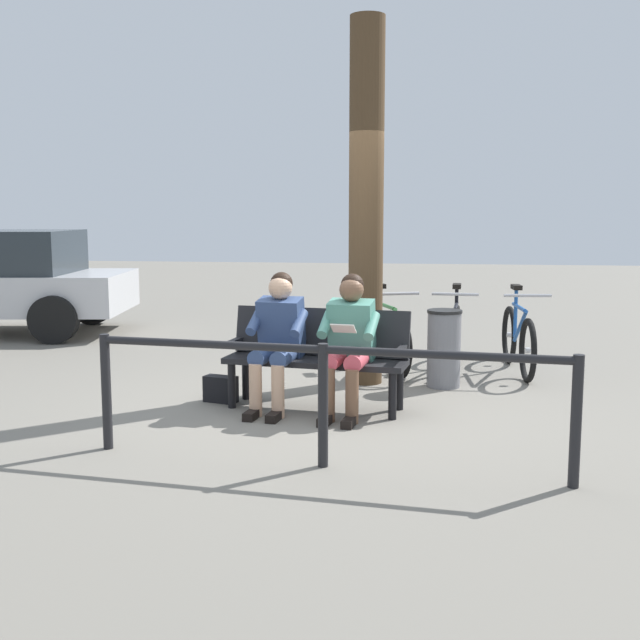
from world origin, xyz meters
The scene contains 11 objects.
ground_plane centered at (0.00, 0.00, 0.00)m, with size 40.00×40.00×0.00m, color slate.
bench centered at (0.00, -0.13, 0.51)m, with size 1.65×0.69×0.87m.
person_reading centered at (-0.29, 0.07, 0.66)m, with size 0.53×0.80×1.20m.
person_companion centered at (0.34, -0.01, 0.66)m, with size 0.53×0.80×1.20m.
handbag centered at (0.91, -0.18, 0.12)m, with size 0.30×0.14×0.24m, color black.
tree_trunk centered at (-0.33, -1.19, 1.80)m, with size 0.35×0.35×3.59m, color #4C3823.
litter_bin centered at (-1.12, -1.10, 0.39)m, with size 0.34×0.34×0.77m.
bicycle_purple centered at (-1.93, -1.93, 0.36)m, with size 0.48×1.68×0.94m.
bicycle_orange centered at (-1.26, -1.96, 0.36)m, with size 0.48×1.68×0.94m.
bicycle_green centered at (-0.48, -1.90, 0.36)m, with size 0.72×1.58×0.94m.
railing_fence centered at (-0.27, 1.49, 0.60)m, with size 3.30×0.44×0.85m.
Camera 1 is at (-0.95, 6.53, 1.71)m, focal length 43.40 mm.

